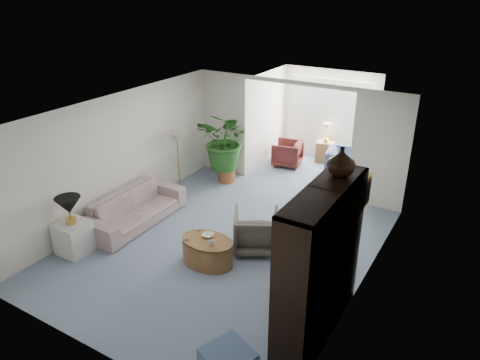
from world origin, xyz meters
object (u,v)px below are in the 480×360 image
Objects in this scene: table_lamp at (68,205)px; coffee_table at (207,251)px; sunroom_chair_blue at (343,163)px; coffee_bowl at (208,235)px; sunroom_chair_maroon at (287,153)px; framed_picture at (364,195)px; side_table_dark at (299,237)px; entertainment_cabinet at (320,262)px; cabinet_urn at (341,162)px; wingback_chair at (256,231)px; sofa at (135,208)px; floor_lamp at (177,139)px; end_table at (74,237)px; plant_pot at (227,175)px; coffee_cup at (211,243)px; sunroom_table at (325,152)px.

table_lamp reaches higher than coffee_table.
sunroom_chair_blue is at bearing 81.07° from coffee_table.
coffee_table is 0.27m from coffee_bowl.
sunroom_chair_blue is 1.11× the size of sunroom_chair_maroon.
side_table_dark is (-1.21, 0.64, -1.39)m from framed_picture.
cabinet_urn is at bearing 90.00° from entertainment_cabinet.
framed_picture reaches higher than wingback_chair.
coffee_table is at bearing -102.42° from sofa.
table_lamp is 0.21× the size of entertainment_cabinet.
floor_lamp reaches higher than coffee_table.
cabinet_urn is (2.18, 0.00, 2.10)m from coffee_table.
coffee_bowl is at bearing 164.95° from entertainment_cabinet.
side_table_dark is (3.43, 2.04, 0.02)m from end_table.
end_table reaches higher than plant_pot.
sofa is 3.30m from side_table_dark.
framed_picture is 4.93m from floor_lamp.
cabinet_urn is at bearing 0.02° from coffee_table.
coffee_cup is at bearing -45.00° from coffee_bowl.
floor_lamp reaches higher than coffee_bowl.
end_table is 0.81× the size of sunroom_chair_maroon.
framed_picture reaches higher than sunroom_table.
floor_lamp is (-0.00, 3.03, 0.96)m from end_table.
sofa is 2.80× the size of sunroom_chair_blue.
framed_picture is 2.62m from coffee_cup.
cabinet_urn is at bearing 125.13° from wingback_chair.
sunroom_chair_blue is at bearing 111.26° from framed_picture.
coffee_table is at bearing -89.96° from sunroom_table.
end_table is (-4.63, -1.40, -1.41)m from framed_picture.
wingback_chair is at bearing 141.96° from entertainment_cabinet.
wingback_chair reaches higher than coffee_bowl.
framed_picture reaches higher than sunroom_chair_maroon.
table_lamp is 0.54× the size of wingback_chair.
coffee_cup is at bearing -42.72° from floor_lamp.
entertainment_cabinet is (2.23, -0.60, 0.59)m from coffee_bowl.
coffee_cup reaches higher than coffee_table.
coffee_bowl is (1.97, -0.32, 0.15)m from sofa.
framed_picture reaches higher than side_table_dark.
side_table_dark is 4.55m from sunroom_table.
coffee_table is 5.50m from sunroom_table.
floor_lamp is at bearing 164.02° from side_table_dark.
sunroom_chair_blue is at bearing 79.02° from sunroom_chair_maroon.
coffee_cup is (-2.26, -0.57, -1.21)m from framed_picture.
entertainment_cabinet is at bearing -103.33° from framed_picture.
cabinet_urn is 0.49× the size of sunroom_chair_blue.
entertainment_cabinet is (2.18, -0.50, 0.84)m from coffee_table.
end_table is 1.45× the size of plant_pot.
side_table_dark is 2.03m from entertainment_cabinet.
coffee_bowl is at bearing 23.16° from wingback_chair.
sunroom_table is at bearing 70.94° from table_lamp.
end_table is 0.64m from table_lamp.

